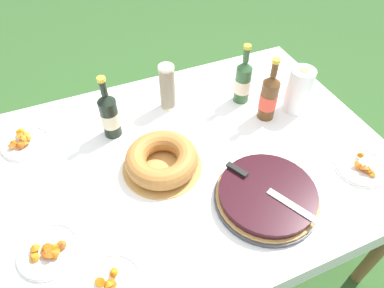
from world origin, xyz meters
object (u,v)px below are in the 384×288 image
object	(u,v)px
snack_plate_left	(24,142)
serving_knife	(262,186)
juice_bottle_red	(109,115)
bundt_cake	(162,160)
snack_plate_far	(362,167)
berry_tart	(267,196)
paper_towel_roll	(299,90)
cider_bottle_amber	(269,97)
snack_plate_right	(48,250)
snack_plate_near	(110,286)
cup_stack	(167,87)
cider_bottle_green	(243,81)

from	to	relation	value
snack_plate_left	serving_knife	bearing A→B (deg)	-38.38
juice_bottle_red	serving_knife	bearing A→B (deg)	-52.04
bundt_cake	snack_plate_far	distance (m)	0.80
berry_tart	paper_towel_roll	world-z (taller)	paper_towel_roll
snack_plate_far	snack_plate_left	bearing A→B (deg)	151.49
cider_bottle_amber	snack_plate_left	xyz separation A→B (m)	(-1.04, 0.25, -0.10)
snack_plate_left	snack_plate_right	distance (m)	0.55
berry_tart	snack_plate_left	bearing A→B (deg)	140.92
bundt_cake	juice_bottle_red	size ratio (longest dim) A/B	1.07
berry_tart	snack_plate_far	distance (m)	0.43
snack_plate_far	juice_bottle_red	bearing A→B (deg)	145.91
juice_bottle_red	snack_plate_right	bearing A→B (deg)	-125.51
snack_plate_right	paper_towel_roll	world-z (taller)	paper_towel_roll
serving_knife	juice_bottle_red	size ratio (longest dim) A/B	1.16
cider_bottle_amber	snack_plate_near	size ratio (longest dim) A/B	1.45
snack_plate_near	snack_plate_far	size ratio (longest dim) A/B	1.01
snack_plate_near	snack_plate_far	bearing A→B (deg)	3.91
cup_stack	paper_towel_roll	world-z (taller)	cup_stack
cider_bottle_amber	juice_bottle_red	world-z (taller)	cider_bottle_amber
juice_bottle_red	snack_plate_far	bearing A→B (deg)	-34.09
snack_plate_left	snack_plate_right	xyz separation A→B (m)	(0.03, -0.55, 0.00)
cup_stack	snack_plate_near	size ratio (longest dim) A/B	1.07
bundt_cake	cup_stack	distance (m)	0.38
snack_plate_near	cider_bottle_amber	bearing A→B (deg)	30.09
cider_bottle_amber	cup_stack	bearing A→B (deg)	148.16
snack_plate_near	snack_plate_right	world-z (taller)	snack_plate_right
paper_towel_roll	cider_bottle_green	bearing A→B (deg)	142.09
snack_plate_right	snack_plate_left	bearing A→B (deg)	93.42
cup_stack	paper_towel_roll	size ratio (longest dim) A/B	1.05
cider_bottle_amber	bundt_cake	bearing A→B (deg)	-169.26
serving_knife	bundt_cake	world-z (taller)	bundt_cake
cider_bottle_amber	paper_towel_roll	world-z (taller)	cider_bottle_amber
serving_knife	bundt_cake	bearing A→B (deg)	-159.44
cider_bottle_green	snack_plate_far	bearing A→B (deg)	-67.57
serving_knife	cider_bottle_amber	distance (m)	0.46
cider_bottle_green	snack_plate_right	world-z (taller)	cider_bottle_green
cider_bottle_green	cider_bottle_amber	size ratio (longest dim) A/B	0.97
cider_bottle_amber	snack_plate_right	xyz separation A→B (m)	(-1.01, -0.30, -0.10)
paper_towel_roll	snack_plate_near	bearing A→B (deg)	-154.12
serving_knife	berry_tart	bearing A→B (deg)	0.00
serving_knife	snack_plate_far	size ratio (longest dim) A/B	1.66
cup_stack	cider_bottle_amber	size ratio (longest dim) A/B	0.74
cup_stack	snack_plate_far	size ratio (longest dim) A/B	1.09
serving_knife	snack_plate_left	distance (m)	1.01
snack_plate_right	berry_tart	bearing A→B (deg)	-7.48
juice_bottle_red	paper_towel_roll	world-z (taller)	juice_bottle_red
serving_knife	snack_plate_near	bearing A→B (deg)	-104.86
cup_stack	cider_bottle_amber	xyz separation A→B (m)	(0.39, -0.24, 0.00)
cup_stack	cider_bottle_amber	distance (m)	0.46
paper_towel_roll	bundt_cake	bearing A→B (deg)	-172.04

